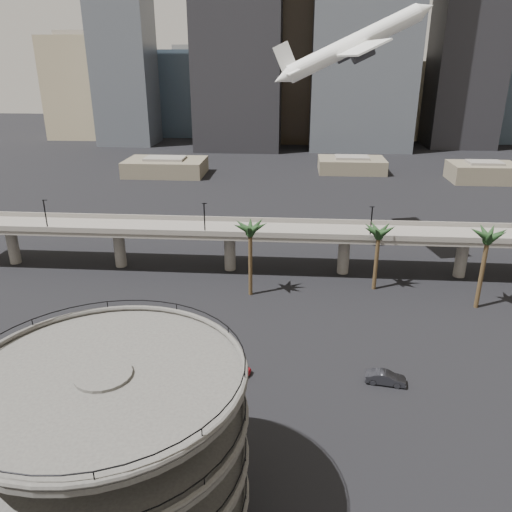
# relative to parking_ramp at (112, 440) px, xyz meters

# --- Properties ---
(ground) EXTENTS (700.00, 700.00, 0.00)m
(ground) POSITION_rel_parking_ramp_xyz_m (13.00, 4.00, -9.84)
(ground) COLOR black
(ground) RESTS_ON ground
(parking_ramp) EXTENTS (22.20, 22.20, 17.35)m
(parking_ramp) POSITION_rel_parking_ramp_xyz_m (0.00, 0.00, 0.00)
(parking_ramp) COLOR #454341
(parking_ramp) RESTS_ON ground
(overpass) EXTENTS (130.00, 9.30, 14.70)m
(overpass) POSITION_rel_parking_ramp_xyz_m (13.00, 59.00, -2.50)
(overpass) COLOR slate
(overpass) RESTS_ON ground
(palm_trees) EXTENTS (54.40, 18.40, 14.00)m
(palm_trees) POSITION_rel_parking_ramp_xyz_m (34.48, 51.47, 1.46)
(palm_trees) COLOR #4D3A21
(palm_trees) RESTS_ON ground
(low_buildings) EXTENTS (135.00, 27.50, 6.80)m
(low_buildings) POSITION_rel_parking_ramp_xyz_m (19.89, 146.30, -6.97)
(low_buildings) COLOR #69604D
(low_buildings) RESTS_ON ground
(skyline) EXTENTS (269.00, 86.00, 111.17)m
(skyline) POSITION_rel_parking_ramp_xyz_m (28.11, 221.09, 30.77)
(skyline) COLOR gray
(skyline) RESTS_ON ground
(airborne_jet) EXTENTS (31.12, 28.97, 16.34)m
(airborne_jet) POSITION_rel_parking_ramp_xyz_m (24.37, 71.74, 31.29)
(airborne_jet) COLOR white
(airborne_jet) RESTS_ON ground
(car_a) EXTENTS (5.23, 3.51, 1.66)m
(car_a) POSITION_rel_parking_ramp_xyz_m (6.76, 24.31, -9.01)
(car_a) COLOR red
(car_a) RESTS_ON ground
(car_b) EXTENTS (5.30, 2.51, 1.68)m
(car_b) POSITION_rel_parking_ramp_xyz_m (26.42, 23.37, -9.00)
(car_b) COLOR black
(car_b) RESTS_ON ground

